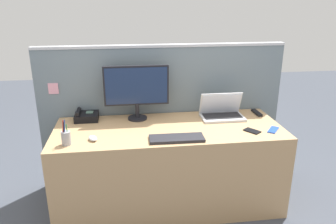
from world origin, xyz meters
The scene contains 12 objects.
ground_plane centered at (0.00, 0.00, 0.00)m, with size 10.00×10.00×0.00m, color #424751.
desk centered at (0.00, 0.00, 0.36)m, with size 1.90×0.74×0.72m, color tan.
cubicle_divider centered at (0.00, 0.41, 0.68)m, with size 2.27×0.08×1.35m.
desktop_monitor centered at (-0.25, 0.25, 1.00)m, with size 0.56×0.17×0.48m.
laptop centered at (0.51, 0.18, 0.78)m, with size 0.38×0.24×0.22m.
desk_phone centered at (-0.70, 0.28, 0.76)m, with size 0.20×0.19×0.10m.
keyboard_main centered at (0.03, -0.25, 0.73)m, with size 0.42×0.15×0.02m, color #232328.
computer_mouse_right_hand centered at (-0.61, -0.18, 0.74)m, with size 0.06×0.10×0.03m, color silver.
pen_cup centered at (-0.79, -0.23, 0.78)m, with size 0.07×0.07×0.19m.
cell_phone_blue_case centered at (0.84, -0.18, 0.73)m, with size 0.06×0.15×0.01m, color blue.
cell_phone_black_slab centered at (0.66, -0.18, 0.73)m, with size 0.07×0.13×0.01m, color black.
tv_remote centered at (0.86, 0.23, 0.73)m, with size 0.04×0.17×0.02m, color black.
Camera 1 is at (-0.35, -2.50, 1.74)m, focal length 34.86 mm.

